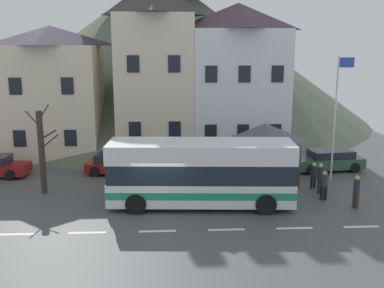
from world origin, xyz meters
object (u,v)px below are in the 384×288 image
(transit_bus, at_px, (201,174))
(pedestrian_03, at_px, (356,191))
(hilltop_castle, at_px, (161,43))
(bare_tree_01, at_px, (42,151))
(parked_car_01, at_px, (118,164))
(public_bench, at_px, (280,164))
(townhouse_01, at_px, (155,71))
(pedestrian_02, at_px, (324,185))
(flagpole, at_px, (337,111))
(pedestrian_00, at_px, (314,174))
(townhouse_00, at_px, (54,92))
(townhouse_02, at_px, (237,80))
(parked_car_00, at_px, (328,160))
(bus_shelter, at_px, (265,132))
(pedestrian_01, at_px, (320,176))

(transit_bus, height_order, pedestrian_03, transit_bus)
(hilltop_castle, relative_size, bare_tree_01, 9.08)
(parked_car_01, relative_size, public_bench, 2.96)
(townhouse_01, relative_size, pedestrian_03, 7.32)
(pedestrian_02, relative_size, flagpole, 0.21)
(transit_bus, height_order, pedestrian_02, transit_bus)
(pedestrian_02, relative_size, public_bench, 1.09)
(public_bench, relative_size, bare_tree_01, 0.29)
(public_bench, height_order, flagpole, flagpole)
(pedestrian_00, bearing_deg, townhouse_00, 151.92)
(hilltop_castle, distance_m, public_bench, 24.76)
(townhouse_02, xyz_separation_m, bare_tree_01, (-11.81, -8.91, -3.10))
(hilltop_castle, bearing_deg, flagpole, -67.03)
(public_bench, relative_size, flagpole, 0.19)
(hilltop_castle, height_order, pedestrian_00, hilltop_castle)
(parked_car_00, relative_size, pedestrian_03, 2.76)
(parked_car_00, bearing_deg, pedestrian_00, 53.34)
(townhouse_00, relative_size, public_bench, 6.58)
(bare_tree_01, bearing_deg, transit_bus, -15.72)
(hilltop_castle, relative_size, public_bench, 31.16)
(pedestrian_02, xyz_separation_m, bare_tree_01, (-14.78, 1.91, 1.52))
(bus_shelter, distance_m, bare_tree_01, 12.54)
(bare_tree_01, bearing_deg, flagpole, 4.82)
(pedestrian_03, relative_size, bare_tree_01, 0.35)
(parked_car_00, distance_m, bare_tree_01, 17.51)
(townhouse_02, distance_m, transit_bus, 12.38)
(pedestrian_03, relative_size, public_bench, 1.19)
(parked_car_00, xyz_separation_m, pedestrian_00, (-2.17, -3.71, 0.17))
(pedestrian_01, relative_size, pedestrian_03, 1.01)
(hilltop_castle, xyz_separation_m, parked_car_01, (-2.53, -22.12, -7.60))
(townhouse_00, distance_m, public_bench, 16.63)
(parked_car_01, bearing_deg, townhouse_02, 39.90)
(pedestrian_03, bearing_deg, transit_bus, 173.61)
(pedestrian_02, bearing_deg, pedestrian_01, 82.99)
(bus_shelter, height_order, pedestrian_00, bus_shelter)
(transit_bus, distance_m, pedestrian_01, 6.74)
(flagpole, bearing_deg, pedestrian_03, -96.53)
(townhouse_00, distance_m, parked_car_00, 19.47)
(bus_shelter, relative_size, pedestrian_03, 2.16)
(parked_car_01, bearing_deg, transit_bus, -44.22)
(townhouse_01, xyz_separation_m, pedestrian_00, (8.99, -9.08, -5.28))
(hilltop_castle, relative_size, pedestrian_01, 25.95)
(transit_bus, xyz_separation_m, pedestrian_02, (6.43, 0.45, -0.83))
(pedestrian_03, height_order, public_bench, pedestrian_03)
(transit_bus, bearing_deg, townhouse_00, 135.11)
(hilltop_castle, height_order, bare_tree_01, hilltop_castle)
(townhouse_00, bearing_deg, hilltop_castle, 66.35)
(pedestrian_02, height_order, flagpole, flagpole)
(hilltop_castle, relative_size, transit_bus, 4.73)
(transit_bus, bearing_deg, parked_car_00, 38.72)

